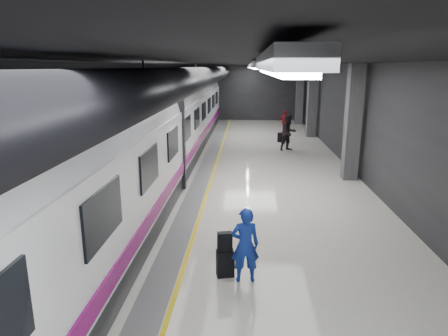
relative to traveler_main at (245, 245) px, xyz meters
name	(u,v)px	position (x,y,z in m)	size (l,w,h in m)	color
ground	(234,192)	(-0.42, 6.11, -0.81)	(40.00, 40.00, 0.00)	silver
platform_hall	(227,90)	(-0.71, 7.06, 2.73)	(10.02, 40.02, 4.51)	black
train	(142,134)	(-3.67, 6.11, 1.26)	(3.05, 38.00, 4.05)	black
traveler_main	(245,245)	(0.00, 0.00, 0.00)	(0.59, 0.39, 1.61)	#1731AF
suitcase_main	(225,263)	(-0.42, 0.17, -0.51)	(0.36, 0.23, 0.59)	black
shoulder_bag	(225,242)	(-0.43, 0.16, -0.01)	(0.31, 0.16, 0.41)	black
traveler_far_a	(289,133)	(2.27, 13.62, 0.15)	(0.93, 0.72, 1.91)	black
traveler_far_b	(285,121)	(2.60, 19.60, -0.04)	(0.89, 0.37, 1.52)	maroon
suitcase_far	(281,137)	(2.07, 16.05, -0.52)	(0.38, 0.25, 0.56)	black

